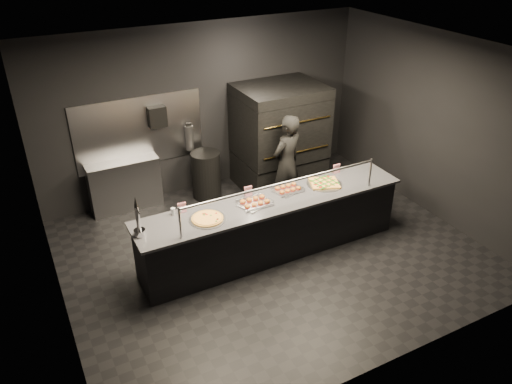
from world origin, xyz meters
TOP-DOWN VIEW (x-y plane):
  - room at (-0.02, 0.05)m, footprint 6.04×6.00m
  - service_counter at (0.00, -0.00)m, footprint 4.10×0.78m
  - pizza_oven at (1.20, 1.90)m, footprint 1.50×1.23m
  - prep_shelf at (-1.60, 2.32)m, footprint 1.20×0.35m
  - towel_dispenser at (-0.90, 2.39)m, footprint 0.30×0.20m
  - fire_extinguisher at (-0.35, 2.40)m, footprint 0.14×0.14m
  - beer_tap at (-1.95, -0.01)m, footprint 0.15×0.21m
  - round_pizza at (-1.04, -0.06)m, footprint 0.50×0.50m
  - slider_tray_a at (-0.28, 0.02)m, footprint 0.54×0.46m
  - slider_tray_b at (0.34, 0.14)m, footprint 0.49×0.42m
  - square_pizza at (0.93, 0.05)m, footprint 0.54×0.54m
  - condiment_jar at (-1.37, 0.28)m, footprint 0.15×0.06m
  - tent_cards at (-0.07, 0.28)m, footprint 2.71×0.04m
  - trash_bin at (-0.20, 2.06)m, footprint 0.52×0.52m
  - worker at (0.86, 1.05)m, footprint 0.72×0.59m

SIDE VIEW (x-z plane):
  - trash_bin at x=-0.20m, z-range 0.00..0.86m
  - prep_shelf at x=-1.60m, z-range 0.00..0.90m
  - service_counter at x=0.00m, z-range -0.22..1.15m
  - worker at x=0.86m, z-range 0.00..1.71m
  - round_pizza at x=-1.04m, z-range 0.92..0.95m
  - square_pizza at x=0.93m, z-range 0.92..0.96m
  - slider_tray_b at x=0.34m, z-range 0.91..0.98m
  - slider_tray_a at x=-0.28m, z-range 0.91..0.98m
  - pizza_oven at x=1.20m, z-range 0.01..1.92m
  - condiment_jar at x=-1.37m, z-range 0.92..1.02m
  - tent_cards at x=-0.07m, z-range 0.92..1.07m
  - fire_extinguisher at x=-0.35m, z-range 0.81..1.31m
  - beer_tap at x=-1.95m, z-range 0.80..1.37m
  - room at x=-0.02m, z-range 0.00..3.00m
  - towel_dispenser at x=-0.90m, z-range 1.38..1.73m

